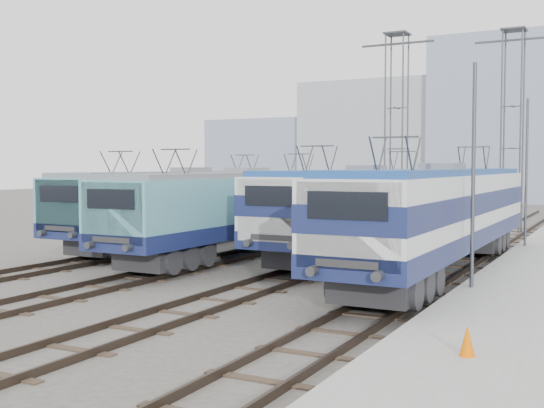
{
  "coord_description": "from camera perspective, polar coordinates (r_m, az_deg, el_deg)",
  "views": [
    {
      "loc": [
        12.68,
        -18.78,
        3.94
      ],
      "look_at": [
        -0.79,
        7.0,
        2.32
      ],
      "focal_mm": 45.0,
      "sensor_mm": 36.0,
      "label": 1
    }
  ],
  "objects": [
    {
      "name": "ground",
      "position": [
        23.0,
        -6.39,
        -6.69
      ],
      "size": [
        160.0,
        160.0,
        0.0
      ],
      "primitive_type": "plane",
      "color": "#514C47"
    },
    {
      "name": "locomotive_far_left",
      "position": [
        34.31,
        -6.95,
        0.33
      ],
      "size": [
        2.85,
        17.97,
        3.38
      ],
      "color": "#161F4B",
      "rests_on": "ground"
    },
    {
      "name": "locomotive_center_left",
      "position": [
        30.0,
        -2.32,
        -0.07
      ],
      "size": [
        2.84,
        17.93,
        3.37
      ],
      "color": "#161F4B",
      "rests_on": "ground"
    },
    {
      "name": "locomotive_center_right",
      "position": [
        30.88,
        7.81,
        0.22
      ],
      "size": [
        2.93,
        18.5,
        3.48
      ],
      "color": "#161F4B",
      "rests_on": "ground"
    },
    {
      "name": "locomotive_far_right",
      "position": [
        25.19,
        13.91,
        -0.43
      ],
      "size": [
        2.97,
        18.79,
        3.53
      ],
      "color": "#161F4B",
      "rests_on": "ground"
    },
    {
      "name": "catenary_tower_west",
      "position": [
        42.79,
        10.36,
        6.76
      ],
      "size": [
        4.5,
        1.2,
        12.0
      ],
      "color": "#3F4247",
      "rests_on": "ground"
    },
    {
      "name": "catenary_tower_east",
      "position": [
        43.31,
        19.46,
        6.59
      ],
      "size": [
        4.5,
        1.2,
        12.0
      ],
      "color": "#3F4247",
      "rests_on": "ground"
    },
    {
      "name": "mast_front",
      "position": [
        21.18,
        16.48,
        1.87
      ],
      "size": [
        0.12,
        0.12,
        7.0
      ],
      "primitive_type": "cylinder",
      "color": "#3F4247",
      "rests_on": "ground"
    },
    {
      "name": "mast_mid",
      "position": [
        33.04,
        20.5,
        2.23
      ],
      "size": [
        0.12,
        0.12,
        7.0
      ],
      "primitive_type": "cylinder",
      "color": "#3F4247",
      "rests_on": "ground"
    },
    {
      "name": "safety_cone",
      "position": [
        13.79,
        16.02,
        -10.91
      ],
      "size": [
        0.3,
        0.3,
        0.61
      ],
      "primitive_type": "cone",
      "color": "#F36300",
      "rests_on": "platform"
    },
    {
      "name": "building_west",
      "position": [
        85.13,
        9.34,
        5.21
      ],
      "size": [
        18.0,
        12.0,
        14.0
      ],
      "primitive_type": "cube",
      "color": "#989EA9",
      "rests_on": "ground"
    },
    {
      "name": "building_center",
      "position": [
        81.41,
        21.56,
        6.53
      ],
      "size": [
        22.0,
        14.0,
        18.0
      ],
      "primitive_type": "cube",
      "color": "#848EA4",
      "rests_on": "ground"
    },
    {
      "name": "building_far_west",
      "position": [
        91.37,
        -0.26,
        3.85
      ],
      "size": [
        14.0,
        10.0,
        10.0
      ],
      "primitive_type": "cube",
      "color": "#848EA4",
      "rests_on": "ground"
    }
  ]
}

